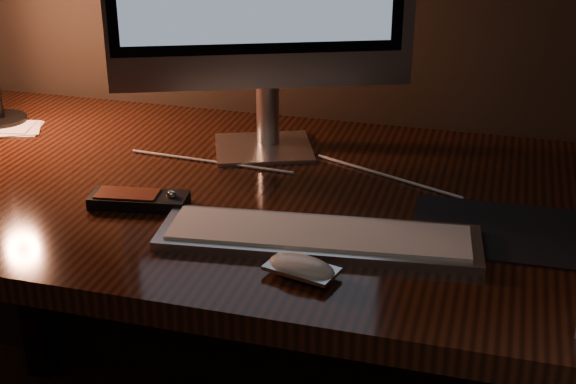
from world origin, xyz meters
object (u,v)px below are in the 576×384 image
(desk, at_px, (294,240))
(media_remote, at_px, (139,199))
(keyboard, at_px, (318,236))
(mouse, at_px, (302,270))

(desk, relative_size, media_remote, 9.85)
(keyboard, height_order, mouse, mouse)
(desk, bearing_deg, keyboard, -66.53)
(mouse, xyz_separation_m, media_remote, (-0.31, 0.15, 0.00))
(desk, relative_size, keyboard, 3.42)
(desk, xyz_separation_m, mouse, (0.10, -0.33, 0.14))
(media_remote, bearing_deg, mouse, -34.07)
(keyboard, bearing_deg, desk, 106.75)
(desk, bearing_deg, mouse, -72.92)
(media_remote, bearing_deg, desk, 33.62)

